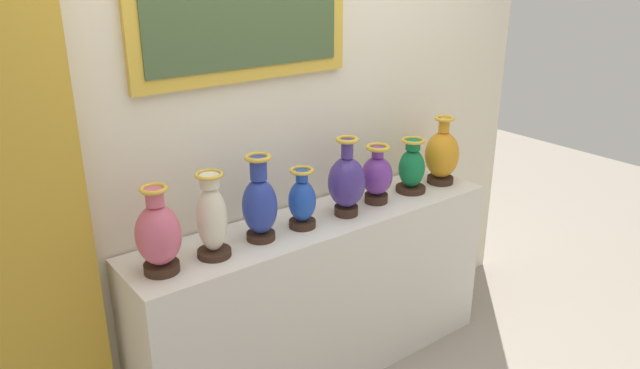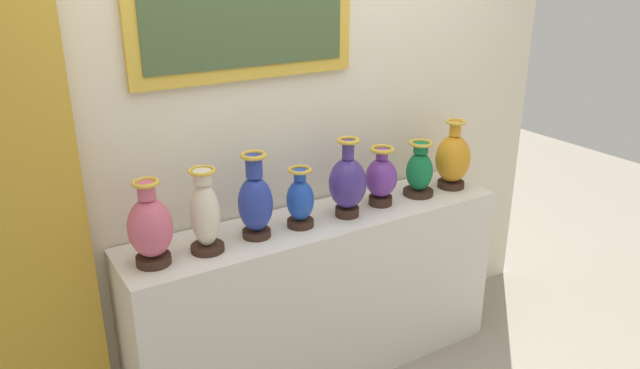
{
  "view_description": "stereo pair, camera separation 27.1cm",
  "coord_description": "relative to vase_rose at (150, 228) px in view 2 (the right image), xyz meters",
  "views": [
    {
      "loc": [
        -1.64,
        -2.15,
        2.09
      ],
      "look_at": [
        0.0,
        0.0,
        1.06
      ],
      "focal_mm": 34.34,
      "sensor_mm": 36.0,
      "label": 1
    },
    {
      "loc": [
        -1.42,
        -2.3,
        2.09
      ],
      "look_at": [
        0.0,
        0.0,
        1.06
      ],
      "focal_mm": 34.34,
      "sensor_mm": 36.0,
      "label": 2
    }
  ],
  "objects": [
    {
      "name": "ground_plane",
      "position": [
        0.83,
        0.03,
        -1.04
      ],
      "size": [
        9.26,
        9.26,
        0.0
      ],
      "primitive_type": "plane",
      "color": "gray"
    },
    {
      "name": "display_shelf",
      "position": [
        0.83,
        0.03,
        -0.6
      ],
      "size": [
        1.95,
        0.42,
        0.88
      ],
      "primitive_type": "cube",
      "color": "silver",
      "rests_on": "ground_plane"
    },
    {
      "name": "back_wall",
      "position": [
        0.82,
        0.3,
        0.5
      ],
      "size": [
        3.26,
        0.14,
        3.07
      ],
      "color": "beige",
      "rests_on": "ground_plane"
    },
    {
      "name": "curtain_gold",
      "position": [
        -0.47,
        0.18,
        0.08
      ],
      "size": [
        0.53,
        0.08,
        2.24
      ],
      "primitive_type": "cube",
      "color": "gold",
      "rests_on": "ground_plane"
    },
    {
      "name": "vase_rose",
      "position": [
        0.0,
        0.0,
        0.0
      ],
      "size": [
        0.18,
        0.18,
        0.37
      ],
      "color": "#382319",
      "rests_on": "display_shelf"
    },
    {
      "name": "vase_ivory",
      "position": [
        0.23,
        -0.01,
        0.01
      ],
      "size": [
        0.14,
        0.14,
        0.37
      ],
      "color": "#382319",
      "rests_on": "display_shelf"
    },
    {
      "name": "vase_cobalt",
      "position": [
        0.48,
        0.01,
        0.01
      ],
      "size": [
        0.16,
        0.16,
        0.4
      ],
      "color": "#382319",
      "rests_on": "display_shelf"
    },
    {
      "name": "vase_sapphire",
      "position": [
        0.7,
        0.0,
        -0.03
      ],
      "size": [
        0.13,
        0.13,
        0.29
      ],
      "color": "#382319",
      "rests_on": "display_shelf"
    },
    {
      "name": "vase_indigo",
      "position": [
        0.96,
        -0.01,
        0.01
      ],
      "size": [
        0.18,
        0.18,
        0.39
      ],
      "color": "#382319",
      "rests_on": "display_shelf"
    },
    {
      "name": "vase_violet",
      "position": [
        1.18,
        0.02,
        -0.02
      ],
      "size": [
        0.16,
        0.16,
        0.31
      ],
      "color": "#382319",
      "rests_on": "display_shelf"
    },
    {
      "name": "vase_emerald",
      "position": [
        1.43,
        0.02,
        -0.03
      ],
      "size": [
        0.16,
        0.16,
        0.29
      ],
      "color": "#382319",
      "rests_on": "display_shelf"
    },
    {
      "name": "vase_amber",
      "position": [
        1.66,
        0.01,
        -0.0
      ],
      "size": [
        0.19,
        0.19,
        0.38
      ],
      "color": "#382319",
      "rests_on": "display_shelf"
    }
  ]
}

